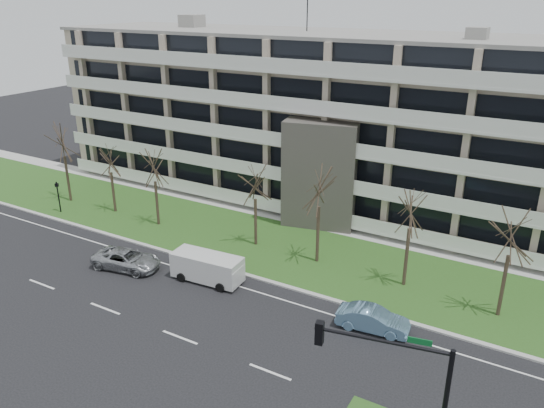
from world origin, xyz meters
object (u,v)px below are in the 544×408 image
Objects in this scene: white_van at (208,266)px; blue_sedan at (373,319)px; silver_pickup at (127,259)px; traffic_signal at (399,383)px; pedestrian_signal at (58,193)px.

blue_sedan is at bearing -3.40° from white_van.
silver_pickup is 23.25m from traffic_signal.
blue_sedan is 0.84× the size of white_van.
white_van is at bearing 140.83° from traffic_signal.
traffic_signal is (3.99, -8.63, 3.40)m from blue_sedan.
blue_sedan is 11.78m from white_van.
pedestrian_signal is at bearing 150.42° from traffic_signal.
white_van is 19.22m from pedestrian_signal.
blue_sedan is 30.88m from pedestrian_signal.
traffic_signal is at bearing -118.16° from silver_pickup.
pedestrian_signal reaches higher than white_van.
traffic_signal is 2.16× the size of pedestrian_signal.
traffic_signal is (21.91, -7.00, 3.41)m from silver_pickup.
traffic_signal is 36.68m from pedestrian_signal.
traffic_signal is at bearing -161.98° from blue_sedan.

